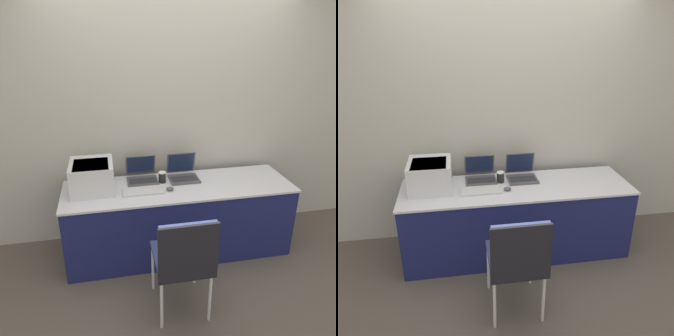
# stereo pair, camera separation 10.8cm
# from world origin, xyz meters

# --- Properties ---
(ground_plane) EXTENTS (14.00, 14.00, 0.00)m
(ground_plane) POSITION_xyz_m (0.00, 0.00, 0.00)
(ground_plane) COLOR brown
(wall_back) EXTENTS (8.00, 0.05, 2.60)m
(wall_back) POSITION_xyz_m (0.00, 0.77, 1.30)
(wall_back) COLOR #B7B2A3
(wall_back) RESTS_ON ground_plane
(table) EXTENTS (2.21, 0.67, 0.73)m
(table) POSITION_xyz_m (0.00, 0.32, 0.37)
(table) COLOR #191E51
(table) RESTS_ON ground_plane
(printer) EXTENTS (0.39, 0.42, 0.27)m
(printer) POSITION_xyz_m (-0.81, 0.40, 0.88)
(printer) COLOR silver
(printer) RESTS_ON table
(laptop_left) EXTENTS (0.30, 0.30, 0.23)m
(laptop_left) POSITION_xyz_m (-0.33, 0.53, 0.79)
(laptop_left) COLOR #4C4C51
(laptop_left) RESTS_ON table
(laptop_right) EXTENTS (0.29, 0.29, 0.24)m
(laptop_right) POSITION_xyz_m (0.08, 0.49, 0.79)
(laptop_right) COLOR #4C4C51
(laptop_right) RESTS_ON table
(external_keyboard) EXTENTS (0.38, 0.17, 0.02)m
(external_keyboard) POSITION_xyz_m (-0.35, 0.26, 0.74)
(external_keyboard) COLOR silver
(external_keyboard) RESTS_ON table
(coffee_cup) EXTENTS (0.08, 0.08, 0.11)m
(coffee_cup) POSITION_xyz_m (-0.14, 0.43, 0.79)
(coffee_cup) COLOR black
(coffee_cup) RESTS_ON table
(mouse) EXTENTS (0.07, 0.05, 0.04)m
(mouse) POSITION_xyz_m (-0.11, 0.24, 0.75)
(mouse) COLOR #4C4C51
(mouse) RESTS_ON table
(chair) EXTENTS (0.43, 0.49, 0.91)m
(chair) POSITION_xyz_m (-0.16, -0.53, 0.58)
(chair) COLOR navy
(chair) RESTS_ON ground_plane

